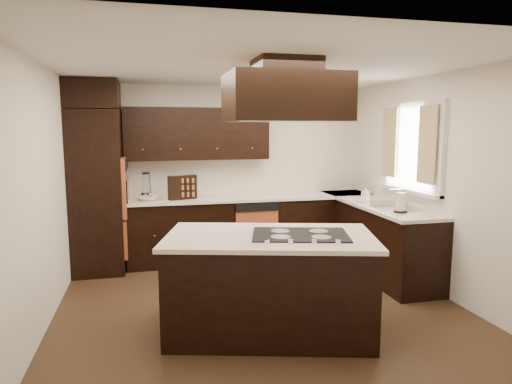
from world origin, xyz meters
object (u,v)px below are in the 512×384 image
(oven_column, at_px, (97,192))
(island, at_px, (270,285))
(spice_rack, at_px, (182,187))
(range_hood, at_px, (286,98))

(oven_column, relative_size, island, 1.16)
(oven_column, xyz_separation_m, spice_rack, (1.11, 0.02, 0.02))
(oven_column, height_order, spice_rack, oven_column)
(range_hood, bearing_deg, oven_column, 129.74)
(oven_column, xyz_separation_m, island, (1.72, -2.30, -0.62))
(range_hood, bearing_deg, spice_rack, 108.68)
(oven_column, distance_m, range_hood, 3.13)
(spice_rack, bearing_deg, island, -95.14)
(island, height_order, spice_rack, spice_rack)
(range_hood, xyz_separation_m, spice_rack, (-0.77, 2.27, -1.08))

